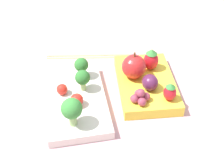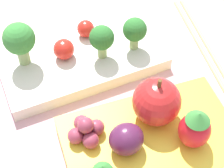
{
  "view_description": "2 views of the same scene",
  "coord_description": "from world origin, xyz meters",
  "px_view_note": "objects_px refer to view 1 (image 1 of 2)",
  "views": [
    {
      "loc": [
        -0.48,
        0.11,
        0.45
      ],
      "look_at": [
        -0.0,
        0.0,
        0.03
      ],
      "focal_mm": 50.0,
      "sensor_mm": 36.0,
      "label": 1
    },
    {
      "loc": [
        -0.12,
        -0.24,
        0.37
      ],
      "look_at": [
        -0.0,
        0.0,
        0.03
      ],
      "focal_mm": 60.0,
      "sensor_mm": 36.0,
      "label": 2
    }
  ],
  "objects_px": {
    "plum": "(150,82)",
    "broccoli_floret_1": "(72,109)",
    "broccoli_floret_0": "(83,78)",
    "strawberry_0": "(170,92)",
    "bento_box_savoury": "(76,101)",
    "chopsticks_pair": "(89,56)",
    "apple": "(134,67)",
    "strawberry_1": "(151,59)",
    "bento_box_fruit": "(146,84)",
    "grape_cluster": "(140,97)",
    "cherry_tomato_1": "(62,89)",
    "broccoli_floret_2": "(81,65)",
    "cherry_tomato_0": "(77,100)"
  },
  "relations": [
    {
      "from": "plum",
      "to": "broccoli_floret_1",
      "type": "bearing_deg",
      "value": 108.87
    },
    {
      "from": "broccoli_floret_0",
      "to": "strawberry_0",
      "type": "relative_size",
      "value": 1.18
    },
    {
      "from": "bento_box_savoury",
      "to": "chopsticks_pair",
      "type": "relative_size",
      "value": 1.03
    },
    {
      "from": "apple",
      "to": "strawberry_1",
      "type": "relative_size",
      "value": 1.21
    },
    {
      "from": "strawberry_0",
      "to": "plum",
      "type": "relative_size",
      "value": 1.1
    },
    {
      "from": "bento_box_fruit",
      "to": "strawberry_0",
      "type": "distance_m",
      "value": 0.08
    },
    {
      "from": "bento_box_fruit",
      "to": "broccoli_floret_1",
      "type": "distance_m",
      "value": 0.2
    },
    {
      "from": "bento_box_savoury",
      "to": "grape_cluster",
      "type": "height_order",
      "value": "grape_cluster"
    },
    {
      "from": "broccoli_floret_0",
      "to": "strawberry_1",
      "type": "bearing_deg",
      "value": -79.01
    },
    {
      "from": "strawberry_1",
      "to": "broccoli_floret_1",
      "type": "bearing_deg",
      "value": 122.73
    },
    {
      "from": "cherry_tomato_1",
      "to": "plum",
      "type": "bearing_deg",
      "value": -100.11
    },
    {
      "from": "broccoli_floret_2",
      "to": "plum",
      "type": "relative_size",
      "value": 1.27
    },
    {
      "from": "bento_box_savoury",
      "to": "strawberry_1",
      "type": "height_order",
      "value": "strawberry_1"
    },
    {
      "from": "bento_box_fruit",
      "to": "chopsticks_pair",
      "type": "xyz_separation_m",
      "value": [
        0.15,
        0.1,
        -0.01
      ]
    },
    {
      "from": "cherry_tomato_0",
      "to": "broccoli_floret_2",
      "type": "bearing_deg",
      "value": -15.47
    },
    {
      "from": "cherry_tomato_1",
      "to": "broccoli_floret_0",
      "type": "bearing_deg",
      "value": -85.61
    },
    {
      "from": "strawberry_0",
      "to": "bento_box_fruit",
      "type": "bearing_deg",
      "value": 19.84
    },
    {
      "from": "strawberry_1",
      "to": "grape_cluster",
      "type": "distance_m",
      "value": 0.11
    },
    {
      "from": "broccoli_floret_2",
      "to": "plum",
      "type": "bearing_deg",
      "value": -121.3
    },
    {
      "from": "cherry_tomato_0",
      "to": "cherry_tomato_1",
      "type": "distance_m",
      "value": 0.05
    },
    {
      "from": "bento_box_savoury",
      "to": "plum",
      "type": "distance_m",
      "value": 0.16
    },
    {
      "from": "grape_cluster",
      "to": "broccoli_floret_0",
      "type": "bearing_deg",
      "value": 57.1
    },
    {
      "from": "broccoli_floret_2",
      "to": "grape_cluster",
      "type": "distance_m",
      "value": 0.15
    },
    {
      "from": "bento_box_fruit",
      "to": "broccoli_floret_1",
      "type": "relative_size",
      "value": 3.36
    },
    {
      "from": "apple",
      "to": "strawberry_0",
      "type": "distance_m",
      "value": 0.1
    },
    {
      "from": "broccoli_floret_2",
      "to": "bento_box_savoury",
      "type": "bearing_deg",
      "value": 160.14
    },
    {
      "from": "strawberry_0",
      "to": "grape_cluster",
      "type": "relative_size",
      "value": 0.97
    },
    {
      "from": "broccoli_floret_1",
      "to": "strawberry_1",
      "type": "bearing_deg",
      "value": -57.27
    },
    {
      "from": "broccoli_floret_1",
      "to": "chopsticks_pair",
      "type": "bearing_deg",
      "value": -16.76
    },
    {
      "from": "strawberry_1",
      "to": "broccoli_floret_2",
      "type": "bearing_deg",
      "value": 85.18
    },
    {
      "from": "bento_box_savoury",
      "to": "strawberry_1",
      "type": "relative_size",
      "value": 4.17
    },
    {
      "from": "strawberry_0",
      "to": "plum",
      "type": "distance_m",
      "value": 0.05
    },
    {
      "from": "bento_box_savoury",
      "to": "grape_cluster",
      "type": "xyz_separation_m",
      "value": [
        -0.04,
        -0.12,
        0.03
      ]
    },
    {
      "from": "bento_box_savoury",
      "to": "broccoli_floret_1",
      "type": "height_order",
      "value": "broccoli_floret_1"
    },
    {
      "from": "cherry_tomato_1",
      "to": "cherry_tomato_0",
      "type": "bearing_deg",
      "value": -148.9
    },
    {
      "from": "broccoli_floret_0",
      "to": "broccoli_floret_1",
      "type": "relative_size",
      "value": 0.8
    },
    {
      "from": "cherry_tomato_0",
      "to": "strawberry_1",
      "type": "bearing_deg",
      "value": -67.21
    },
    {
      "from": "bento_box_savoury",
      "to": "bento_box_fruit",
      "type": "height_order",
      "value": "bento_box_fruit"
    },
    {
      "from": "bento_box_fruit",
      "to": "strawberry_0",
      "type": "relative_size",
      "value": 5.0
    },
    {
      "from": "bento_box_savoury",
      "to": "cherry_tomato_1",
      "type": "xyz_separation_m",
      "value": [
        0.02,
        0.02,
        0.02
      ]
    },
    {
      "from": "broccoli_floret_0",
      "to": "broccoli_floret_1",
      "type": "distance_m",
      "value": 0.1
    },
    {
      "from": "bento_box_fruit",
      "to": "broccoli_floret_0",
      "type": "distance_m",
      "value": 0.14
    },
    {
      "from": "bento_box_fruit",
      "to": "broccoli_floret_0",
      "type": "xyz_separation_m",
      "value": [
        0.01,
        0.14,
        0.04
      ]
    },
    {
      "from": "grape_cluster",
      "to": "bento_box_savoury",
      "type": "bearing_deg",
      "value": 70.67
    },
    {
      "from": "broccoli_floret_1",
      "to": "strawberry_0",
      "type": "relative_size",
      "value": 1.49
    },
    {
      "from": "strawberry_0",
      "to": "grape_cluster",
      "type": "bearing_deg",
      "value": 82.66
    },
    {
      "from": "strawberry_1",
      "to": "apple",
      "type": "bearing_deg",
      "value": 112.67
    },
    {
      "from": "grape_cluster",
      "to": "plum",
      "type": "bearing_deg",
      "value": -43.88
    },
    {
      "from": "cherry_tomato_1",
      "to": "plum",
      "type": "distance_m",
      "value": 0.18
    },
    {
      "from": "cherry_tomato_0",
      "to": "plum",
      "type": "relative_size",
      "value": 0.72
    }
  ]
}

